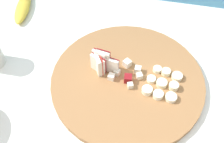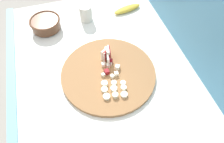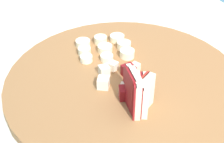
{
  "view_description": "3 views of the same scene",
  "coord_description": "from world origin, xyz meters",
  "px_view_note": "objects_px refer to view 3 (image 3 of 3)",
  "views": [
    {
      "loc": [
        0.04,
        -0.41,
        1.49
      ],
      "look_at": [
        -0.05,
        0.02,
        0.93
      ],
      "focal_mm": 43.58,
      "sensor_mm": 36.0,
      "label": 1
    },
    {
      "loc": [
        0.54,
        -0.12,
        1.66
      ],
      "look_at": [
        -0.01,
        0.04,
        0.9
      ],
      "focal_mm": 34.67,
      "sensor_mm": 36.0,
      "label": 2
    },
    {
      "loc": [
        -0.41,
        0.23,
        1.24
      ],
      "look_at": [
        -0.04,
        0.06,
        0.94
      ],
      "focal_mm": 51.17,
      "sensor_mm": 36.0,
      "label": 3
    }
  ],
  "objects_px": {
    "apple_wedge_fan": "(137,92)",
    "banana_slice_rows": "(105,47)",
    "apple_dice_pile": "(122,80)",
    "cutting_board": "(125,81)"
  },
  "relations": [
    {
      "from": "apple_wedge_fan",
      "to": "banana_slice_rows",
      "type": "bearing_deg",
      "value": -6.98
    },
    {
      "from": "apple_dice_pile",
      "to": "banana_slice_rows",
      "type": "relative_size",
      "value": 0.92
    },
    {
      "from": "banana_slice_rows",
      "to": "cutting_board",
      "type": "bearing_deg",
      "value": 177.29
    },
    {
      "from": "cutting_board",
      "to": "apple_wedge_fan",
      "type": "distance_m",
      "value": 0.09
    },
    {
      "from": "apple_dice_pile",
      "to": "banana_slice_rows",
      "type": "distance_m",
      "value": 0.11
    },
    {
      "from": "apple_wedge_fan",
      "to": "banana_slice_rows",
      "type": "xyz_separation_m",
      "value": [
        0.17,
        -0.02,
        -0.02
      ]
    },
    {
      "from": "cutting_board",
      "to": "banana_slice_rows",
      "type": "bearing_deg",
      "value": -2.71
    },
    {
      "from": "cutting_board",
      "to": "apple_wedge_fan",
      "type": "xyz_separation_m",
      "value": [
        -0.08,
        0.02,
        0.04
      ]
    },
    {
      "from": "banana_slice_rows",
      "to": "apple_wedge_fan",
      "type": "bearing_deg",
      "value": 173.02
    },
    {
      "from": "apple_wedge_fan",
      "to": "banana_slice_rows",
      "type": "relative_size",
      "value": 0.72
    }
  ]
}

